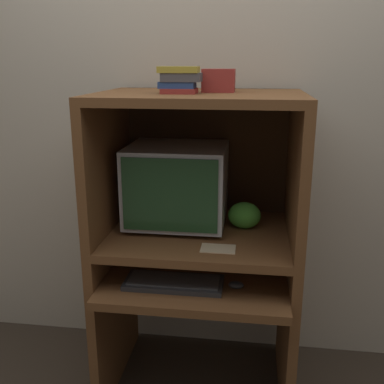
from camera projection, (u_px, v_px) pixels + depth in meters
name	position (u px, v px, depth m)	size (l,w,h in m)	color
wall_back	(209.00, 110.00, 2.25)	(6.00, 0.06, 2.60)	beige
desk_base	(198.00, 318.00, 2.08)	(0.86, 0.72, 0.63)	brown
desk_monitor_shelf	(199.00, 239.00, 2.03)	(0.86, 0.65, 0.17)	brown
hutch_upper	(201.00, 142.00, 1.94)	(0.86, 0.65, 0.61)	brown
crt_monitor	(177.00, 184.00, 2.05)	(0.44, 0.39, 0.37)	#B2B2B7
keyboard	(174.00, 282.00, 1.87)	(0.41, 0.17, 0.03)	#2D2D30
mouse	(236.00, 285.00, 1.85)	(0.06, 0.04, 0.03)	#28282B
snack_bag	(244.00, 215.00, 2.04)	(0.15, 0.11, 0.12)	green
book_stack	(179.00, 80.00, 1.78)	(0.17, 0.12, 0.10)	maroon
paper_card	(218.00, 249.00, 1.82)	(0.14, 0.09, 0.00)	#CCB28C
storage_box	(219.00, 81.00, 1.87)	(0.13, 0.11, 0.09)	maroon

